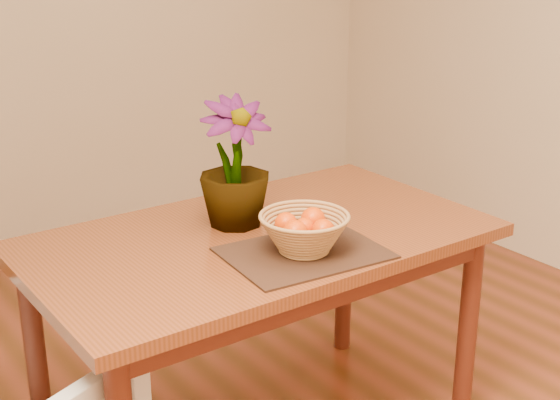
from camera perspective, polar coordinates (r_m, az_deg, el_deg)
table at (r=2.41m, az=-1.53°, el=-4.36°), size 1.40×0.80×0.75m
placemat at (r=2.23m, az=1.77°, el=-3.88°), size 0.47×0.37×0.01m
wicker_basket at (r=2.21m, az=1.78°, el=-2.56°), size 0.26×0.26×0.11m
orange_pile at (r=2.20m, az=1.79°, el=-1.95°), size 0.17×0.17×0.07m
potted_plant at (r=2.38m, az=-3.34°, el=2.72°), size 0.25×0.25×0.40m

